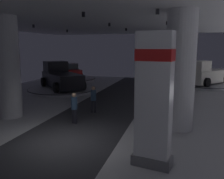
# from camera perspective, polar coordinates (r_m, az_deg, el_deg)

# --- Properties ---
(ground) EXTENTS (24.00, 44.00, 0.06)m
(ground) POSITION_cam_1_polar(r_m,az_deg,el_deg) (10.39, -11.41, -12.13)
(ground) COLOR #B2B2B7
(ceiling_with_spotlights) EXTENTS (24.00, 44.00, 0.39)m
(ceiling_with_spotlights) POSITION_cam_1_polar(r_m,az_deg,el_deg) (9.80, -12.59, 19.74)
(ceiling_with_spotlights) COLOR silver
(column_left) EXTENTS (1.28, 1.28, 5.50)m
(column_left) POSITION_cam_1_polar(r_m,az_deg,el_deg) (14.39, -23.28, 4.76)
(column_left) COLOR silver
(column_left) RESTS_ON ground
(column_right) EXTENTS (1.35, 1.35, 5.50)m
(column_right) POSITION_cam_1_polar(r_m,az_deg,el_deg) (11.61, 15.76, 4.15)
(column_right) COLOR silver
(column_right) RESTS_ON ground
(brand_sign_pylon) EXTENTS (1.37, 0.88, 4.32)m
(brand_sign_pylon) POSITION_cam_1_polar(r_m,az_deg,el_deg) (7.74, 9.81, -2.23)
(brand_sign_pylon) COLOR slate
(brand_sign_pylon) RESTS_ON ground
(display_platform_deep_left) EXTENTS (5.98, 5.98, 0.36)m
(display_platform_deep_left) POSITION_cam_1_polar(r_m,az_deg,el_deg) (28.29, -10.03, 2.35)
(display_platform_deep_left) COLOR #B7B7BC
(display_platform_deep_left) RESTS_ON ground
(display_car_deep_left) EXTENTS (4.11, 4.35, 1.71)m
(display_car_deep_left) POSITION_cam_1_polar(r_m,az_deg,el_deg) (28.15, -10.07, 4.21)
(display_car_deep_left) COLOR red
(display_car_deep_left) RESTS_ON display_platform_deep_left
(display_platform_deep_right) EXTENTS (5.68, 5.68, 0.31)m
(display_platform_deep_right) POSITION_cam_1_polar(r_m,az_deg,el_deg) (25.68, 21.15, 1.01)
(display_platform_deep_right) COLOR #B7B7BC
(display_platform_deep_right) RESTS_ON ground
(pickup_truck_deep_right) EXTENTS (4.77, 5.54, 2.30)m
(pickup_truck_deep_right) POSITION_cam_1_polar(r_m,az_deg,el_deg) (25.27, 20.94, 3.34)
(pickup_truck_deep_right) COLOR silver
(pickup_truck_deep_right) RESTS_ON display_platform_deep_right
(display_platform_far_left) EXTENTS (6.00, 6.00, 0.25)m
(display_platform_far_left) POSITION_cam_1_polar(r_m,az_deg,el_deg) (22.02, -11.58, 0.02)
(display_platform_far_left) COLOR #B7B7BC
(display_platform_far_left) RESTS_ON ground
(pickup_truck_far_left) EXTENTS (5.28, 5.18, 2.30)m
(pickup_truck_far_left) POSITION_cam_1_polar(r_m,az_deg,el_deg) (22.17, -11.95, 2.80)
(pickup_truck_far_left) COLOR black
(pickup_truck_far_left) RESTS_ON display_platform_far_left
(visitor_walking_near) EXTENTS (0.32, 0.32, 1.59)m
(visitor_walking_near) POSITION_cam_1_polar(r_m,az_deg,el_deg) (14.32, -4.40, -1.95)
(visitor_walking_near) COLOR black
(visitor_walking_near) RESTS_ON ground
(visitor_walking_far) EXTENTS (0.32, 0.32, 1.59)m
(visitor_walking_far) POSITION_cam_1_polar(r_m,az_deg,el_deg) (12.41, -8.87, -3.89)
(visitor_walking_far) COLOR black
(visitor_walking_far) RESTS_ON ground
(stanchion_a) EXTENTS (0.28, 0.28, 1.01)m
(stanchion_a) POSITION_cam_1_polar(r_m,az_deg,el_deg) (10.54, 5.97, -9.36)
(stanchion_a) COLOR #333338
(stanchion_a) RESTS_ON ground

